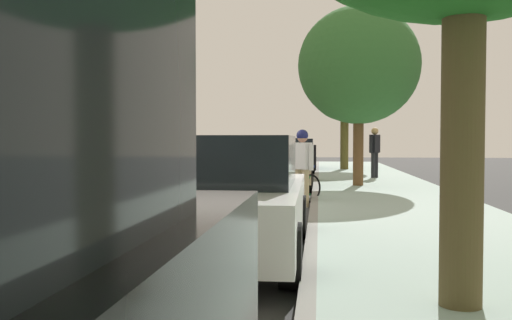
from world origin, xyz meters
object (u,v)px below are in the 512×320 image
object	(u,v)px
parked_sedan_dark_blue_far	(296,155)
cyclist_with_backpack	(303,160)
bicycle_at_curb	(294,189)
pedestrian_on_phone	(375,149)
parked_sedan_tan_mid	(281,164)
street_tree_far_end	(359,66)
street_tree_corner	(345,85)
parked_sedan_white_second	(230,198)

from	to	relation	value
parked_sedan_dark_blue_far	cyclist_with_backpack	world-z (taller)	cyclist_with_backpack
bicycle_at_curb	cyclist_with_backpack	distance (m)	0.83
bicycle_at_curb	pedestrian_on_phone	bearing A→B (deg)	70.71
parked_sedan_tan_mid	parked_sedan_dark_blue_far	distance (m)	9.12
parked_sedan_dark_blue_far	cyclist_with_backpack	distance (m)	13.62
parked_sedan_tan_mid	parked_sedan_dark_blue_far	xyz separation A→B (m)	(0.08, 9.12, 0.00)
street_tree_far_end	parked_sedan_dark_blue_far	bearing A→B (deg)	102.95
parked_sedan_tan_mid	pedestrian_on_phone	distance (m)	4.34
parked_sedan_dark_blue_far	street_tree_far_end	xyz separation A→B (m)	(2.18, -9.48, 2.86)
parked_sedan_tan_mid	street_tree_corner	world-z (taller)	street_tree_corner
cyclist_with_backpack	street_tree_far_end	bearing A→B (deg)	70.35
bicycle_at_curb	street_tree_corner	distance (m)	13.34
bicycle_at_curb	street_tree_corner	size ratio (longest dim) A/B	0.23
bicycle_at_curb	street_tree_corner	world-z (taller)	street_tree_corner
cyclist_with_backpack	parked_sedan_white_second	bearing A→B (deg)	-97.80
street_tree_far_end	street_tree_corner	world-z (taller)	street_tree_corner
parked_sedan_dark_blue_far	street_tree_corner	distance (m)	3.86
parked_sedan_tan_mid	street_tree_far_end	xyz separation A→B (m)	(2.26, -0.36, 2.86)
parked_sedan_white_second	street_tree_corner	world-z (taller)	street_tree_corner
cyclist_with_backpack	street_tree_far_end	size ratio (longest dim) A/B	0.33
bicycle_at_curb	street_tree_corner	bearing A→B (deg)	82.46
parked_sedan_dark_blue_far	cyclist_with_backpack	xyz separation A→B (m)	(0.71, -13.60, 0.28)
bicycle_at_curb	street_tree_far_end	world-z (taller)	street_tree_far_end
parked_sedan_dark_blue_far	street_tree_corner	bearing A→B (deg)	-11.06
bicycle_at_curb	parked_sedan_white_second	bearing A→B (deg)	-95.17
parked_sedan_white_second	street_tree_corner	size ratio (longest dim) A/B	0.82
parked_sedan_dark_blue_far	pedestrian_on_phone	size ratio (longest dim) A/B	2.52
cyclist_with_backpack	street_tree_corner	world-z (taller)	street_tree_corner
parked_sedan_dark_blue_far	bicycle_at_curb	world-z (taller)	parked_sedan_dark_blue_far
cyclist_with_backpack	parked_sedan_tan_mid	bearing A→B (deg)	99.98
parked_sedan_white_second	cyclist_with_backpack	size ratio (longest dim) A/B	2.60
bicycle_at_curb	street_tree_corner	xyz separation A→B (m)	(1.69, 12.74, 3.55)
parked_sedan_dark_blue_far	cyclist_with_backpack	size ratio (longest dim) A/B	2.60
parked_sedan_dark_blue_far	street_tree_far_end	world-z (taller)	street_tree_far_end
parked_sedan_tan_mid	bicycle_at_curb	bearing A→B (deg)	-81.95
parked_sedan_white_second	pedestrian_on_phone	world-z (taller)	pedestrian_on_phone
cyclist_with_backpack	street_tree_corner	xyz separation A→B (m)	(1.47, 13.17, 2.88)
parked_sedan_tan_mid	bicycle_at_curb	world-z (taller)	parked_sedan_tan_mid
parked_sedan_white_second	pedestrian_on_phone	bearing A→B (deg)	76.93
parked_sedan_tan_mid	parked_sedan_dark_blue_far	world-z (taller)	same
street_tree_far_end	pedestrian_on_phone	xyz separation A→B (m)	(0.80, 3.41, -2.47)
cyclist_with_backpack	street_tree_far_end	world-z (taller)	street_tree_far_end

